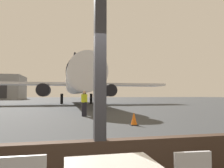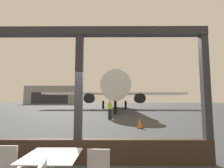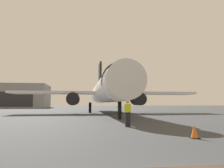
# 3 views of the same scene
# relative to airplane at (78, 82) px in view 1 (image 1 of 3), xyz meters

# --- Properties ---
(ground_plane) EXTENTS (220.00, 220.00, 0.00)m
(ground_plane) POSITION_rel_airplane_xyz_m (-1.26, 11.08, -3.47)
(ground_plane) COLOR #383A3D
(window_frame) EXTENTS (7.34, 0.24, 3.82)m
(window_frame) POSITION_rel_airplane_xyz_m (-1.26, -28.92, -2.12)
(window_frame) COLOR #38281E
(window_frame) RESTS_ON ground
(airplane) EXTENTS (28.91, 30.65, 10.29)m
(airplane) POSITION_rel_airplane_xyz_m (0.00, 0.00, 0.00)
(airplane) COLOR silver
(airplane) RESTS_ON ground
(ground_crew_worker) EXTENTS (0.40, 0.55, 1.74)m
(ground_crew_worker) POSITION_rel_airplane_xyz_m (-0.58, -18.07, -2.57)
(ground_crew_worker) COLOR black
(ground_crew_worker) RESTS_ON ground
(traffic_cone) EXTENTS (0.36, 0.36, 0.62)m
(traffic_cone) POSITION_rel_airplane_xyz_m (1.37, -22.90, -3.18)
(traffic_cone) COLOR orange
(traffic_cone) RESTS_ON ground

